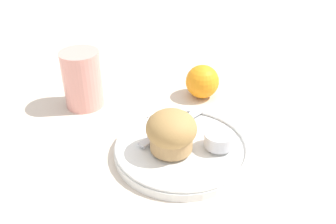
# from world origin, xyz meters

# --- Properties ---
(ground_plane) EXTENTS (3.00, 3.00, 0.00)m
(ground_plane) POSITION_xyz_m (0.00, 0.00, 0.00)
(ground_plane) COLOR beige
(plate) EXTENTS (0.22, 0.22, 0.02)m
(plate) POSITION_xyz_m (0.00, -0.00, 0.01)
(plate) COLOR white
(plate) RESTS_ON ground_plane
(muffin) EXTENTS (0.08, 0.08, 0.07)m
(muffin) POSITION_xyz_m (-0.02, -0.01, 0.05)
(muffin) COLOR tan
(muffin) RESTS_ON plate
(cream_ramekin) EXTENTS (0.05, 0.05, 0.02)m
(cream_ramekin) POSITION_xyz_m (0.06, -0.02, 0.03)
(cream_ramekin) COLOR silver
(cream_ramekin) RESTS_ON plate
(berry_pair) EXTENTS (0.03, 0.02, 0.02)m
(berry_pair) POSITION_xyz_m (0.01, 0.06, 0.03)
(berry_pair) COLOR #B7192D
(berry_pair) RESTS_ON plate
(butter_knife) EXTENTS (0.14, 0.10, 0.00)m
(butter_knife) POSITION_xyz_m (-0.00, 0.05, 0.02)
(butter_knife) COLOR silver
(butter_knife) RESTS_ON plate
(orange_fruit) EXTENTS (0.07, 0.07, 0.07)m
(orange_fruit) POSITION_xyz_m (0.09, 0.17, 0.03)
(orange_fruit) COLOR orange
(orange_fruit) RESTS_ON ground_plane
(juice_glass) EXTENTS (0.08, 0.08, 0.11)m
(juice_glass) POSITION_xyz_m (-0.15, 0.20, 0.06)
(juice_glass) COLOR #E5998C
(juice_glass) RESTS_ON ground_plane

